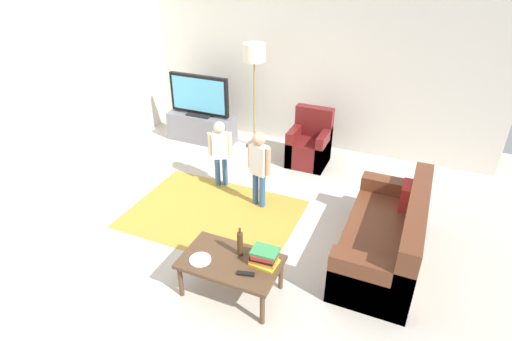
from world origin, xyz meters
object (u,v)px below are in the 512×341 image
tv (199,96)px  armchair (310,146)px  coffee_table (231,264)px  bottle (240,243)px  tv_stand (202,128)px  couch (389,239)px  book_stack (264,257)px  plate (200,260)px  child_near_tv (220,148)px  child_center (259,163)px  floor_lamp (254,58)px  tv_remote (246,274)px

tv → armchair: tv is taller
coffee_table → bottle: bottle is taller
tv_stand → couch: bearing=-29.0°
bottle → armchair: bearing=93.1°
book_stack → plate: size_ratio=1.27×
couch → child_near_tv: size_ratio=1.78×
tv_stand → child_center: 2.35m
couch → coffee_table: bearing=-140.8°
child_center → bottle: child_center is taller
child_near_tv → book_stack: (1.41, -1.76, -0.11)m
tv_stand → floor_lamp: (0.96, 0.15, 1.30)m
child_center → book_stack: 1.65m
floor_lamp → child_near_tv: (0.08, -1.40, -0.93)m
coffee_table → plate: plate is taller
coffee_table → bottle: bearing=67.4°
tv_stand → child_near_tv: child_near_tv is taller
tv_remote → bottle: bearing=111.3°
couch → child_near_tv: 2.61m
tv → armchair: bearing=-0.5°
bottle → coffee_table: bearing=-112.6°
coffee_table → plate: (-0.28, -0.12, 0.06)m
armchair → tv_remote: 3.20m
floor_lamp → armchair: bearing=-10.3°
book_stack → bottle: 0.28m
coffee_table → plate: 0.31m
tv_stand → child_center: child_center is taller
plate → coffee_table: bearing=23.2°
tv_stand → coffee_table: size_ratio=1.20×
child_center → plate: 1.73m
child_center → bottle: 1.53m
book_stack → tv_remote: book_stack is taller
couch → armchair: (-1.51, 1.91, 0.01)m
floor_lamp → bottle: (1.22, -3.13, -0.98)m
armchair → book_stack: armchair is taller
tv_stand → tv_remote: (2.34, -3.22, 0.19)m
tv_remote → floor_lamp: bearing=98.4°
tv_stand → bottle: bearing=-53.9°
couch → book_stack: bearing=-135.9°
armchair → coffee_table: bearing=-88.0°
child_near_tv → floor_lamp: bearing=93.4°
floor_lamp → child_center: 2.04m
armchair → plate: 3.19m
bottle → child_near_tv: bearing=123.2°
couch → child_near_tv: bearing=164.1°
tv_remote → tv_stand: bearing=112.1°
floor_lamp → plate: floor_lamp is taller
couch → child_center: child_center is taller
tv_stand → coffee_table: bearing=-55.6°
tv_stand → child_near_tv: 1.66m
plate → armchair: bearing=86.9°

